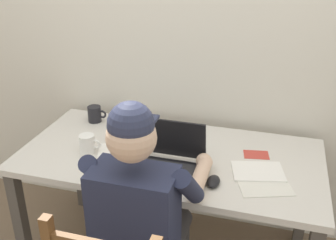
{
  "coord_description": "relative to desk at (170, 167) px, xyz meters",
  "views": [
    {
      "loc": [
        0.5,
        -1.78,
        1.79
      ],
      "look_at": [
        0.0,
        -0.05,
        0.94
      ],
      "focal_mm": 42.84,
      "sensor_mm": 36.0,
      "label": 1
    }
  ],
  "objects": [
    {
      "name": "computer_mouse",
      "position": [
        0.27,
        -0.22,
        0.1
      ],
      "size": [
        0.06,
        0.1,
        0.03
      ],
      "primitive_type": "ellipsoid",
      "color": "black",
      "rests_on": "desk"
    },
    {
      "name": "laptop",
      "position": [
        0.04,
        -0.14,
        0.14
      ],
      "size": [
        0.33,
        0.28,
        0.23
      ],
      "color": "black",
      "rests_on": "desk"
    },
    {
      "name": "paper_pile_back_corner",
      "position": [
        0.5,
        -0.16,
        0.09
      ],
      "size": [
        0.29,
        0.26,
        0.01
      ],
      "primitive_type": "cube",
      "rotation": [
        0.0,
        0.0,
        0.34
      ],
      "color": "silver",
      "rests_on": "desk"
    },
    {
      "name": "landscape_photo_print",
      "position": [
        0.44,
        0.11,
        0.09
      ],
      "size": [
        0.14,
        0.11,
        0.0
      ],
      "primitive_type": "cube",
      "rotation": [
        0.0,
        0.0,
        0.18
      ],
      "color": "#C63D33",
      "rests_on": "desk"
    },
    {
      "name": "coffee_mug_white",
      "position": [
        -0.42,
        -0.1,
        0.13
      ],
      "size": [
        0.12,
        0.08,
        0.1
      ],
      "color": "white",
      "rests_on": "desk"
    },
    {
      "name": "paper_pile_side",
      "position": [
        0.46,
        -0.06,
        0.09
      ],
      "size": [
        0.28,
        0.23,
        0.01
      ],
      "primitive_type": "cube",
      "rotation": [
        0.0,
        0.0,
        0.24
      ],
      "color": "white",
      "rests_on": "desk"
    },
    {
      "name": "desk",
      "position": [
        0.0,
        0.0,
        0.0
      ],
      "size": [
        1.59,
        0.78,
        0.72
      ],
      "color": "beige",
      "rests_on": "ground"
    },
    {
      "name": "back_wall",
      "position": [
        0.0,
        0.47,
        0.66
      ],
      "size": [
        6.0,
        0.04,
        2.6
      ],
      "color": "silver",
      "rests_on": "ground"
    },
    {
      "name": "book_stack_main",
      "position": [
        -0.15,
        0.14,
        0.12
      ],
      "size": [
        0.16,
        0.13,
        0.07
      ],
      "color": "gray",
      "rests_on": "desk"
    },
    {
      "name": "paper_pile_near_laptop",
      "position": [
        -0.26,
        -0.05,
        0.09
      ],
      "size": [
        0.27,
        0.22,
        0.01
      ],
      "primitive_type": "cube",
      "rotation": [
        0.0,
        0.0,
        0.34
      ],
      "color": "white",
      "rests_on": "desk"
    },
    {
      "name": "coffee_mug_dark",
      "position": [
        -0.55,
        0.26,
        0.13
      ],
      "size": [
        0.12,
        0.08,
        0.1
      ],
      "color": "black",
      "rests_on": "desk"
    },
    {
      "name": "seated_person",
      "position": [
        0.01,
        -0.46,
        0.05
      ],
      "size": [
        0.5,
        0.6,
        1.25
      ],
      "color": "#232842",
      "rests_on": "ground"
    }
  ]
}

